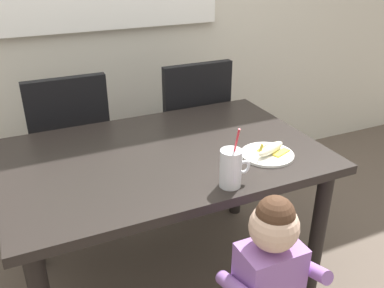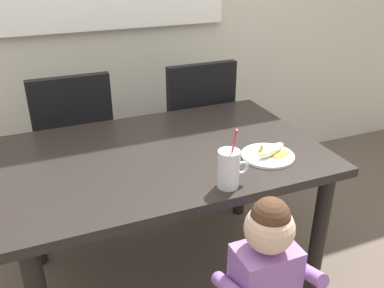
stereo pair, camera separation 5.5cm
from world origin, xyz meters
The scene contains 8 objects.
ground_plane centered at (0.00, 0.00, 0.00)m, with size 24.00×24.00×0.00m, color brown.
dining_table centered at (0.00, 0.00, 0.63)m, with size 1.38×0.91×0.73m.
dining_chair_left centered at (-0.32, 0.67, 0.54)m, with size 0.44×0.44×0.96m.
dining_chair_right centered at (0.41, 0.64, 0.54)m, with size 0.44×0.44×0.96m.
toddler_standing centered at (0.14, -0.65, 0.53)m, with size 0.33×0.24×0.84m.
milk_cup centered at (0.13, -0.37, 0.80)m, with size 0.13×0.08×0.25m.
snack_plate centered at (0.39, -0.22, 0.74)m, with size 0.23×0.23×0.01m, color white.
peeled_banana centered at (0.41, -0.22, 0.76)m, with size 0.18×0.13×0.07m.
Camera 1 is at (-0.57, -1.54, 1.57)m, focal length 38.70 mm.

